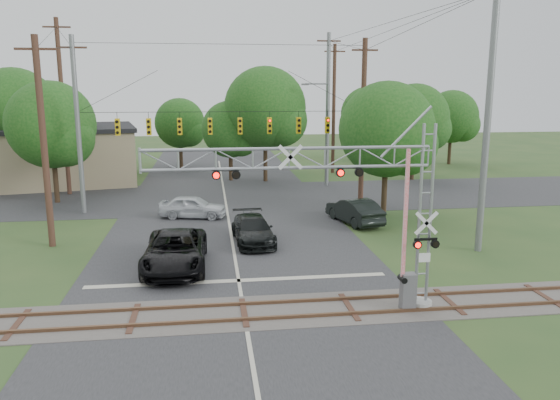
{
  "coord_description": "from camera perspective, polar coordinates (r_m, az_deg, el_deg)",
  "views": [
    {
      "loc": [
        -1.15,
        -16.95,
        8.21
      ],
      "look_at": [
        2.07,
        7.5,
        3.13
      ],
      "focal_mm": 35.0,
      "sensor_mm": 36.0,
      "label": 1
    }
  ],
  "objects": [
    {
      "name": "suv_dark",
      "position": [
        33.91,
        7.78,
        -1.12
      ],
      "size": [
        2.79,
        4.99,
        1.56
      ],
      "primitive_type": "imported",
      "rotation": [
        0.0,
        0.0,
        3.4
      ],
      "color": "black",
      "rests_on": "ground"
    },
    {
      "name": "streetlight",
      "position": [
        46.07,
        4.78,
        7.46
      ],
      "size": [
        2.33,
        0.24,
        8.72
      ],
      "color": "slate",
      "rests_on": "ground"
    },
    {
      "name": "car_dark",
      "position": [
        29.45,
        -2.85,
        -3.12
      ],
      "size": [
        2.28,
        5.01,
        1.42
      ],
      "primitive_type": "imported",
      "rotation": [
        0.0,
        0.0,
        0.06
      ],
      "color": "black",
      "rests_on": "ground"
    },
    {
      "name": "traffic_signal_span",
      "position": [
        37.09,
        -4.43,
        7.8
      ],
      "size": [
        19.34,
        0.36,
        11.5
      ],
      "color": "slate",
      "rests_on": "ground"
    },
    {
      "name": "commercial_building",
      "position": [
        52.33,
        -26.6,
        4.13
      ],
      "size": [
        22.72,
        14.58,
        4.93
      ],
      "rotation": [
        0.0,
        0.0,
        0.19
      ],
      "color": "#9B8667",
      "rests_on": "ground"
    },
    {
      "name": "ground",
      "position": [
        18.87,
        -3.36,
        -14.16
      ],
      "size": [
        160.0,
        160.0,
        0.0
      ],
      "primitive_type": "plane",
      "color": "#2C4922",
      "rests_on": "ground"
    },
    {
      "name": "road_main",
      "position": [
        28.2,
        -4.86,
        -5.3
      ],
      "size": [
        14.0,
        90.0,
        0.02
      ],
      "primitive_type": "cube",
      "color": "#2B2A2D",
      "rests_on": "ground"
    },
    {
      "name": "road_cross",
      "position": [
        41.78,
        -5.78,
        0.27
      ],
      "size": [
        90.0,
        12.0,
        0.02
      ],
      "primitive_type": "cube",
      "color": "#2B2A2D",
      "rests_on": "ground"
    },
    {
      "name": "railroad_track",
      "position": [
        20.67,
        -3.78,
        -11.68
      ],
      "size": [
        90.0,
        3.2,
        0.17
      ],
      "color": "#48433E",
      "rests_on": "ground"
    },
    {
      "name": "treeline",
      "position": [
        48.66,
        -7.7,
        8.62
      ],
      "size": [
        53.98,
        30.99,
        10.08
      ],
      "color": "#342417",
      "rests_on": "ground"
    },
    {
      "name": "crossing_gantry",
      "position": [
        19.58,
        6.64,
        0.13
      ],
      "size": [
        10.65,
        0.89,
        6.97
      ],
      "color": "#999993",
      "rests_on": "ground"
    },
    {
      "name": "pickup_black",
      "position": [
        25.68,
        -10.9,
        -5.25
      ],
      "size": [
        2.91,
        6.09,
        1.68
      ],
      "primitive_type": "imported",
      "rotation": [
        0.0,
        0.0,
        -0.02
      ],
      "color": "black",
      "rests_on": "ground"
    },
    {
      "name": "utility_poles",
      "position": [
        39.63,
        -2.31,
        9.02
      ],
      "size": [
        26.52,
        27.02,
        13.43
      ],
      "color": "#472C21",
      "rests_on": "ground"
    },
    {
      "name": "sedan_silver",
      "position": [
        35.43,
        -9.08,
        -0.69
      ],
      "size": [
        4.54,
        2.59,
        1.45
      ],
      "primitive_type": "imported",
      "rotation": [
        0.0,
        0.0,
        1.35
      ],
      "color": "silver",
      "rests_on": "ground"
    }
  ]
}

